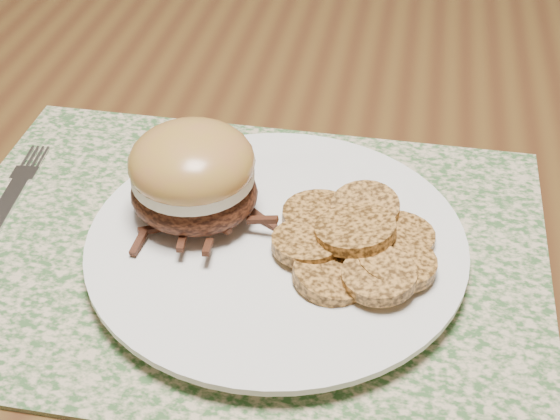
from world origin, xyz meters
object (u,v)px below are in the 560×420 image
object	(u,v)px
dining_table	(269,157)
pork_sandwich	(193,175)
fork	(6,206)
dinner_plate	(277,246)

from	to	relation	value
dining_table	pork_sandwich	xyz separation A→B (m)	(-0.01, -0.22, 0.13)
pork_sandwich	fork	xyz separation A→B (m)	(-0.16, -0.00, -0.05)
fork	dining_table	bearing A→B (deg)	47.95
dining_table	pork_sandwich	distance (m)	0.26
pork_sandwich	fork	distance (m)	0.16
dining_table	fork	distance (m)	0.29
dinner_plate	fork	bearing A→B (deg)	175.96
fork	pork_sandwich	bearing A→B (deg)	-4.27
dining_table	fork	xyz separation A→B (m)	(-0.17, -0.22, 0.09)
pork_sandwich	dining_table	bearing A→B (deg)	104.10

